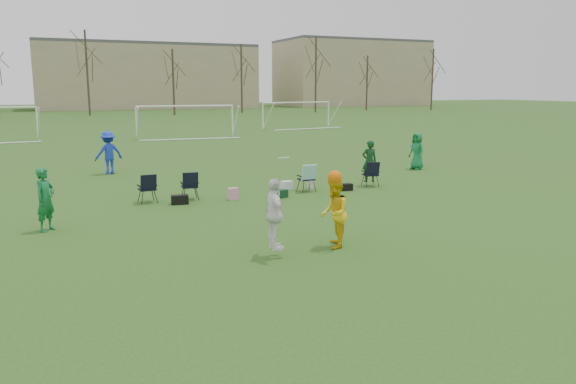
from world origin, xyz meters
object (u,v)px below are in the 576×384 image
fielder_green_far (417,151)px  fielder_green_near (45,199)px  fielder_blue (109,153)px  center_contest (311,213)px  goal_right (297,108)px  goal_mid (186,112)px

fielder_green_far → fielder_green_near: bearing=-79.3°
fielder_blue → center_contest: bearing=88.1°
fielder_green_far → goal_right: size_ratio=0.23×
goal_right → fielder_green_near: bearing=-132.1°
fielder_green_far → goal_right: bearing=158.8°
fielder_green_near → fielder_green_far: fielder_green_far is taller
fielder_blue → fielder_green_far: bearing=148.7°
goal_right → goal_mid: bearing=-161.4°
goal_mid → goal_right: 13.42m
fielder_green_near → fielder_blue: bearing=24.7°
fielder_blue → fielder_green_far: (13.36, -4.25, -0.08)m
fielder_green_near → goal_right: (22.06, 32.55, 1.07)m
goal_right → fielder_green_far: bearing=-110.7°
fielder_green_near → goal_right: goal_right is taller
fielder_blue → goal_right: size_ratio=0.26×
fielder_green_far → center_contest: size_ratio=0.75×
fielder_green_near → goal_mid: 28.41m
fielder_green_near → fielder_green_far: bearing=-31.0°
fielder_green_far → fielder_blue: bearing=-116.1°
fielder_green_far → goal_mid: bearing=-172.7°
fielder_blue → goal_right: (19.42, 22.73, 0.98)m
fielder_green_far → goal_mid: goal_mid is taller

